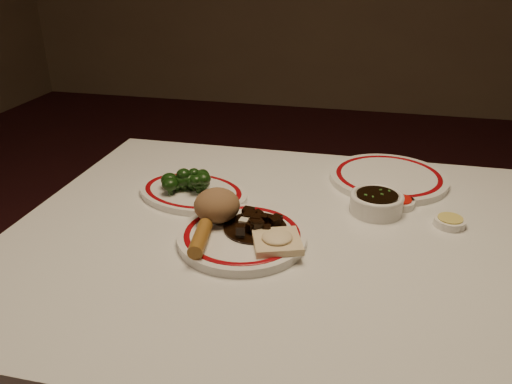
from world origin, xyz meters
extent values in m
cube|color=white|center=(0.00, 0.00, 0.73)|extent=(1.20, 0.90, 0.04)
cylinder|color=black|center=(-0.54, 0.39, 0.35)|extent=(0.06, 0.06, 0.71)
cylinder|color=black|center=(0.54, 0.39, 0.35)|extent=(0.06, 0.06, 0.71)
cylinder|color=white|center=(-0.12, -0.05, 0.76)|extent=(0.26, 0.26, 0.02)
torus|color=maroon|center=(-0.12, -0.05, 0.77)|extent=(0.23, 0.23, 0.00)
ellipsoid|color=#8A6241|center=(-0.18, -0.01, 0.80)|extent=(0.09, 0.09, 0.07)
cylinder|color=#976425|center=(-0.19, -0.11, 0.78)|extent=(0.04, 0.11, 0.03)
cube|color=beige|center=(-0.05, -0.08, 0.77)|extent=(0.11, 0.11, 0.01)
ellipsoid|color=beige|center=(-0.05, -0.08, 0.78)|extent=(0.06, 0.06, 0.02)
cylinder|color=black|center=(-0.10, -0.03, 0.77)|extent=(0.12, 0.12, 0.00)
cube|color=black|center=(-0.06, 0.00, 0.78)|extent=(0.02, 0.02, 0.02)
cube|color=black|center=(-0.12, -0.07, 0.79)|extent=(0.02, 0.02, 0.02)
cube|color=black|center=(-0.10, -0.03, 0.78)|extent=(0.03, 0.03, 0.02)
cube|color=black|center=(-0.11, -0.05, 0.78)|extent=(0.02, 0.02, 0.01)
cube|color=black|center=(-0.12, -0.03, 0.78)|extent=(0.02, 0.02, 0.01)
cube|color=black|center=(-0.08, 0.00, 0.78)|extent=(0.02, 0.02, 0.01)
cube|color=black|center=(-0.12, 0.01, 0.78)|extent=(0.02, 0.02, 0.02)
cube|color=black|center=(-0.09, -0.04, 0.79)|extent=(0.03, 0.03, 0.02)
cube|color=black|center=(-0.12, -0.03, 0.78)|extent=(0.02, 0.02, 0.02)
cube|color=black|center=(-0.11, 0.01, 0.78)|extent=(0.03, 0.03, 0.02)
cube|color=black|center=(-0.06, -0.02, 0.78)|extent=(0.02, 0.02, 0.02)
cube|color=black|center=(-0.09, 0.00, 0.78)|extent=(0.02, 0.02, 0.02)
cube|color=black|center=(-0.10, -0.04, 0.79)|extent=(0.03, 0.03, 0.02)
cube|color=black|center=(-0.12, -0.01, 0.78)|extent=(0.03, 0.03, 0.02)
cube|color=black|center=(-0.08, -0.04, 0.78)|extent=(0.02, 0.02, 0.02)
cube|color=black|center=(-0.10, -0.03, 0.79)|extent=(0.02, 0.02, 0.02)
cube|color=black|center=(-0.12, -0.02, 0.79)|extent=(0.02, 0.02, 0.02)
cube|color=beige|center=(-0.11, -0.02, 0.78)|extent=(0.02, 0.02, 0.01)
cube|color=beige|center=(-0.12, -0.04, 0.79)|extent=(0.02, 0.02, 0.01)
torus|color=maroon|center=(-0.28, 0.12, 0.77)|extent=(0.28, 0.28, 0.00)
cylinder|color=#23471C|center=(-0.29, 0.12, 0.77)|extent=(0.01, 0.01, 0.01)
ellipsoid|color=black|center=(-0.29, 0.12, 0.79)|extent=(0.03, 0.03, 0.03)
cylinder|color=#23471C|center=(-0.32, 0.12, 0.77)|extent=(0.01, 0.01, 0.01)
ellipsoid|color=black|center=(-0.32, 0.12, 0.79)|extent=(0.03, 0.03, 0.02)
cylinder|color=#23471C|center=(-0.28, 0.17, 0.77)|extent=(0.01, 0.01, 0.01)
ellipsoid|color=black|center=(-0.28, 0.17, 0.78)|extent=(0.03, 0.03, 0.02)
cylinder|color=#23471C|center=(-0.28, 0.12, 0.77)|extent=(0.01, 0.01, 0.01)
ellipsoid|color=black|center=(-0.28, 0.12, 0.78)|extent=(0.04, 0.04, 0.03)
cylinder|color=#23471C|center=(-0.32, 0.11, 0.77)|extent=(0.01, 0.01, 0.01)
ellipsoid|color=black|center=(-0.32, 0.11, 0.78)|extent=(0.03, 0.03, 0.03)
cylinder|color=#23471C|center=(-0.28, 0.12, 0.77)|extent=(0.01, 0.01, 0.01)
ellipsoid|color=black|center=(-0.28, 0.12, 0.79)|extent=(0.04, 0.04, 0.03)
cylinder|color=#23471C|center=(-0.32, 0.09, 0.77)|extent=(0.01, 0.01, 0.01)
ellipsoid|color=black|center=(-0.32, 0.09, 0.79)|extent=(0.04, 0.04, 0.03)
cylinder|color=#23471C|center=(-0.29, 0.12, 0.77)|extent=(0.01, 0.01, 0.01)
ellipsoid|color=black|center=(-0.29, 0.12, 0.79)|extent=(0.04, 0.04, 0.03)
cylinder|color=#23471C|center=(-0.30, 0.12, 0.77)|extent=(0.01, 0.01, 0.01)
ellipsoid|color=black|center=(-0.30, 0.12, 0.79)|extent=(0.04, 0.04, 0.03)
cylinder|color=#23471C|center=(-0.29, 0.12, 0.77)|extent=(0.01, 0.01, 0.01)
ellipsoid|color=black|center=(-0.29, 0.12, 0.78)|extent=(0.03, 0.03, 0.02)
cylinder|color=#23471C|center=(-0.31, 0.12, 0.77)|extent=(0.01, 0.01, 0.01)
ellipsoid|color=black|center=(-0.31, 0.12, 0.79)|extent=(0.04, 0.04, 0.03)
cylinder|color=#23471C|center=(-0.27, 0.11, 0.77)|extent=(0.01, 0.01, 0.01)
ellipsoid|color=black|center=(-0.27, 0.11, 0.78)|extent=(0.03, 0.03, 0.02)
cylinder|color=#23471C|center=(-0.26, 0.12, 0.77)|extent=(0.01, 0.01, 0.01)
ellipsoid|color=black|center=(-0.26, 0.12, 0.79)|extent=(0.04, 0.04, 0.03)
cylinder|color=#23471C|center=(-0.34, 0.12, 0.77)|extent=(0.01, 0.01, 0.01)
ellipsoid|color=black|center=(-0.34, 0.12, 0.79)|extent=(0.04, 0.04, 0.03)
ellipsoid|color=black|center=(-0.30, 0.12, 0.80)|extent=(0.03, 0.03, 0.03)
ellipsoid|color=black|center=(-0.27, 0.10, 0.80)|extent=(0.03, 0.03, 0.02)
ellipsoid|color=black|center=(-0.28, 0.13, 0.80)|extent=(0.03, 0.03, 0.02)
ellipsoid|color=black|center=(-0.26, 0.14, 0.80)|extent=(0.03, 0.03, 0.03)
ellipsoid|color=black|center=(-0.25, 0.11, 0.80)|extent=(0.03, 0.03, 0.03)
cylinder|color=white|center=(0.13, 0.13, 0.77)|extent=(0.11, 0.11, 0.04)
cylinder|color=black|center=(0.13, 0.13, 0.79)|extent=(0.09, 0.09, 0.00)
cylinder|color=white|center=(0.18, 0.17, 0.76)|extent=(0.06, 0.06, 0.02)
cylinder|color=red|center=(0.18, 0.17, 0.77)|extent=(0.05, 0.05, 0.00)
cylinder|color=white|center=(0.28, 0.11, 0.76)|extent=(0.06, 0.06, 0.02)
cylinder|color=#DBC75A|center=(0.28, 0.11, 0.77)|extent=(0.05, 0.05, 0.00)
cylinder|color=white|center=(0.16, 0.31, 0.76)|extent=(0.36, 0.36, 0.02)
torus|color=maroon|center=(0.16, 0.31, 0.77)|extent=(0.31, 0.31, 0.00)
camera|label=1|loc=(0.09, -0.85, 1.26)|focal=35.00mm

